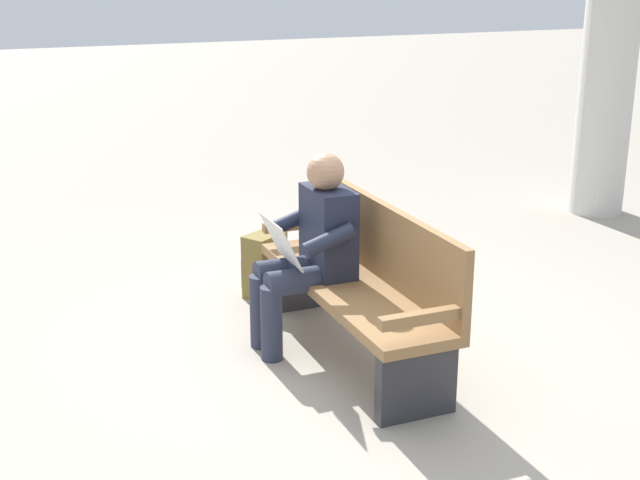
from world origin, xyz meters
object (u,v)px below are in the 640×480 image
Objects in this scene: support_pillar at (614,10)px; backpack at (264,265)px; person_seated at (311,246)px; bench_near at (363,281)px.

backpack is at bearing 103.45° from support_pillar.
support_pillar is (0.84, -3.53, 1.59)m from backpack.
bench_near is at bearing -133.81° from person_seated.
bench_near is 4.07m from support_pillar.
support_pillar is at bearing -63.82° from person_seated.
support_pillar reaches higher than backpack.
person_seated is 4.11m from support_pillar.
backpack is (1.12, 0.22, -0.24)m from bench_near.
backpack is at bearing 11.39° from bench_near.
bench_near is at bearing 120.67° from support_pillar.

